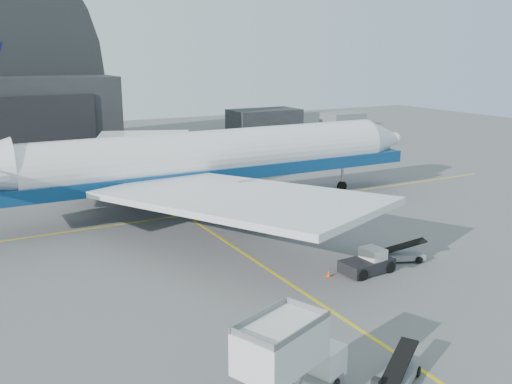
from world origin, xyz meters
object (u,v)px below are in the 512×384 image
airliner (197,160)px  catering_truck (288,364)px  belt_loader_b (396,255)px  pushback_tug (368,263)px  belt_loader_a (396,378)px

airliner → catering_truck: size_ratio=8.02×
airliner → belt_loader_b: airliner is taller
catering_truck → belt_loader_b: bearing=12.7°
catering_truck → belt_loader_b: size_ratio=1.47×
belt_loader_b → pushback_tug: bearing=-147.1°
belt_loader_a → airliner: bearing=52.7°
catering_truck → pushback_tug: catering_truck is taller
belt_loader_b → airliner: bearing=131.5°
airliner → catering_truck: airliner is taller
belt_loader_a → belt_loader_b: 17.11m
airliner → belt_loader_b: size_ratio=11.82×
airliner → pushback_tug: bearing=-78.5°
catering_truck → pushback_tug: size_ratio=1.66×
belt_loader_a → catering_truck: bearing=137.7°
pushback_tug → belt_loader_b: pushback_tug is taller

